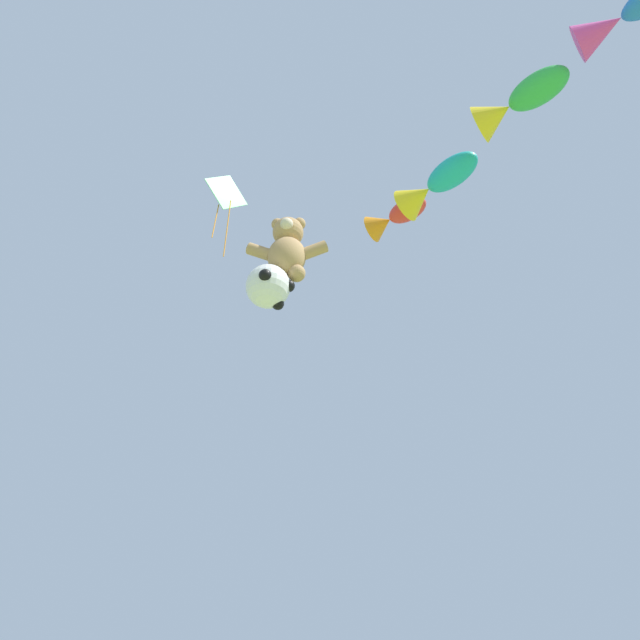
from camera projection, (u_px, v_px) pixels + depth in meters
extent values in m
ellipsoid|color=tan|center=(287.00, 257.00, 12.15)|extent=(0.94, 0.80, 1.14)
sphere|color=tan|center=(288.00, 232.00, 12.65)|extent=(0.78, 0.78, 0.78)
sphere|color=beige|center=(287.00, 224.00, 12.35)|extent=(0.33, 0.33, 0.33)
sphere|color=tan|center=(278.00, 224.00, 12.84)|extent=(0.32, 0.32, 0.32)
cylinder|color=tan|center=(260.00, 252.00, 12.30)|extent=(0.68, 0.30, 0.53)
sphere|color=tan|center=(275.00, 274.00, 11.84)|extent=(0.42, 0.42, 0.42)
sphere|color=tan|center=(299.00, 224.00, 12.82)|extent=(0.32, 0.32, 0.32)
cylinder|color=tan|center=(315.00, 250.00, 12.25)|extent=(0.68, 0.30, 0.53)
sphere|color=tan|center=(297.00, 273.00, 11.83)|extent=(0.42, 0.42, 0.42)
sphere|color=white|center=(268.00, 286.00, 11.61)|extent=(1.05, 1.05, 1.05)
sphere|color=black|center=(289.00, 286.00, 11.60)|extent=(0.29, 0.29, 0.29)
sphere|color=black|center=(266.00, 284.00, 12.08)|extent=(0.29, 0.29, 0.29)
sphere|color=black|center=(265.00, 275.00, 11.19)|extent=(0.29, 0.29, 0.29)
sphere|color=black|center=(278.00, 304.00, 11.51)|extent=(0.29, 0.29, 0.29)
ellipsoid|color=red|center=(407.00, 210.00, 14.43)|extent=(1.35, 1.23, 0.58)
cone|color=orange|center=(381.00, 224.00, 14.88)|extent=(1.02, 1.06, 0.85)
sphere|color=black|center=(418.00, 200.00, 14.33)|extent=(0.15, 0.15, 0.15)
ellipsoid|color=#19ADB2|center=(452.00, 172.00, 12.86)|extent=(1.59, 1.58, 0.66)
cone|color=yellow|center=(417.00, 197.00, 13.53)|extent=(1.26, 1.26, 0.98)
sphere|color=black|center=(466.00, 157.00, 12.69)|extent=(0.17, 0.17, 0.17)
ellipsoid|color=green|center=(538.00, 89.00, 10.98)|extent=(1.50, 1.39, 0.63)
cone|color=yellow|center=(494.00, 116.00, 11.50)|extent=(1.14, 1.18, 0.93)
sphere|color=black|center=(556.00, 73.00, 10.86)|extent=(0.16, 0.16, 0.16)
cone|color=#E53F9E|center=(599.00, 31.00, 10.33)|extent=(1.18, 1.17, 0.83)
cube|color=green|center=(227.00, 192.00, 15.34)|extent=(1.14, 1.06, 1.54)
cylinder|color=orange|center=(215.00, 221.00, 14.64)|extent=(0.03, 0.11, 1.48)
cylinder|color=orange|center=(227.00, 227.00, 14.41)|extent=(0.03, 0.18, 2.16)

